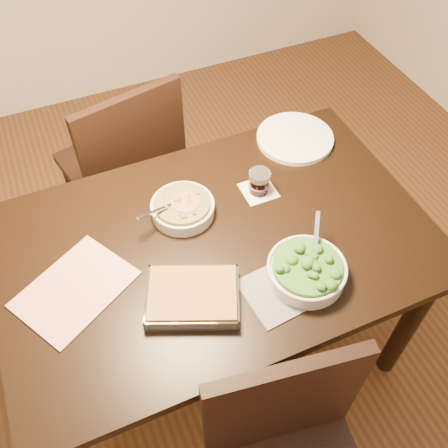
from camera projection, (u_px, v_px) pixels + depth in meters
name	position (u px, v px, depth m)	size (l,w,h in m)	color
ground	(218.00, 344.00, 2.20)	(4.00, 4.00, 0.00)	#472814
table	(216.00, 257.00, 1.69)	(1.40, 0.90, 0.75)	black
magazine_a	(75.00, 289.00, 1.49)	(0.33, 0.24, 0.01)	#BD3D36
magazine_b	(288.00, 287.00, 1.50)	(0.27, 0.19, 0.00)	#26262E
coaster	(258.00, 191.00, 1.75)	(0.12, 0.12, 0.00)	white
stew_bowl	(183.00, 207.00, 1.67)	(0.23, 0.22, 0.08)	silver
broccoli_bowl	(307.00, 270.00, 1.50)	(0.24, 0.26, 0.09)	silver
baking_dish	(193.00, 296.00, 1.45)	(0.33, 0.29, 0.05)	silver
wine_tumbler	(259.00, 181.00, 1.72)	(0.07, 0.07, 0.09)	black
dinner_plate	(295.00, 138.00, 1.92)	(0.29, 0.29, 0.02)	white
chair_far	(126.00, 164.00, 2.15)	(0.53, 0.53, 0.95)	black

